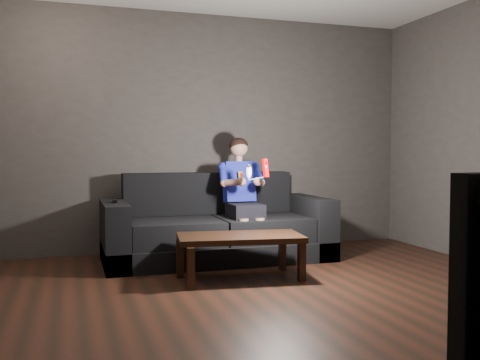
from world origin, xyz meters
name	(u,v)px	position (x,y,z in m)	size (l,w,h in m)	color
floor	(286,309)	(0.00, 0.00, 0.00)	(5.00, 5.00, 0.00)	black
back_wall	(202,133)	(0.00, 2.50, 1.35)	(5.00, 0.04, 2.70)	#3A3733
sofa	(216,231)	(0.00, 1.89, 0.29)	(2.33, 1.01, 0.90)	black
child	(242,187)	(0.26, 1.82, 0.76)	(0.48, 0.59, 1.18)	black
wii_remote_red	(265,168)	(0.35, 1.37, 0.97)	(0.06, 0.08, 0.18)	#E8030B
nunchuk_white	(249,172)	(0.18, 1.38, 0.94)	(0.09, 0.11, 0.16)	silver
wii_remote_black	(114,201)	(-1.05, 1.80, 0.65)	(0.04, 0.16, 0.03)	black
coffee_table	(240,241)	(-0.04, 0.97, 0.34)	(1.15, 0.68, 0.40)	black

